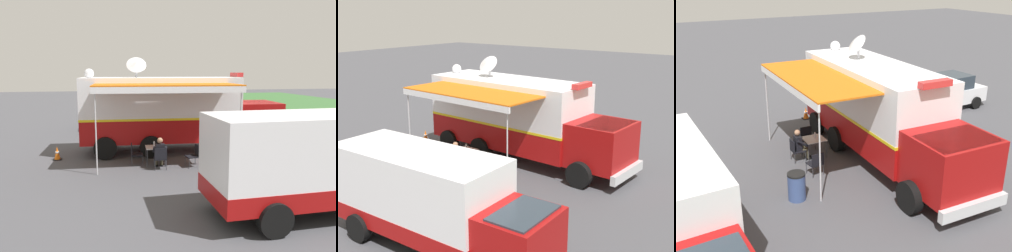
# 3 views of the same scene
# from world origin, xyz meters

# --- Properties ---
(ground_plane) EXTENTS (100.00, 100.00, 0.00)m
(ground_plane) POSITION_xyz_m (0.00, 0.00, 0.00)
(ground_plane) COLOR #47474C
(lot_stripe) EXTENTS (0.33, 4.80, 0.01)m
(lot_stripe) POSITION_xyz_m (-3.28, 1.61, 0.00)
(lot_stripe) COLOR silver
(lot_stripe) RESTS_ON ground
(command_truck) EXTENTS (5.10, 9.59, 4.53)m
(command_truck) POSITION_xyz_m (0.07, 0.75, 1.94)
(command_truck) COLOR #9E0F0F
(command_truck) RESTS_ON ground
(folding_table) EXTENTS (0.83, 0.83, 0.73)m
(folding_table) POSITION_xyz_m (2.23, -0.54, 0.67)
(folding_table) COLOR silver
(folding_table) RESTS_ON ground
(water_bottle) EXTENTS (0.07, 0.07, 0.22)m
(water_bottle) POSITION_xyz_m (2.16, -0.59, 0.83)
(water_bottle) COLOR silver
(water_bottle) RESTS_ON folding_table
(folding_chair_at_table) EXTENTS (0.50, 0.50, 0.87)m
(folding_chair_at_table) POSITION_xyz_m (3.03, -0.47, 0.51)
(folding_chair_at_table) COLOR black
(folding_chair_at_table) RESTS_ON ground
(folding_chair_beside_table) EXTENTS (0.50, 0.50, 0.87)m
(folding_chair_beside_table) POSITION_xyz_m (2.13, -1.39, 0.51)
(folding_chair_beside_table) COLOR black
(folding_chair_beside_table) RESTS_ON ground
(folding_chair_spare_by_truck) EXTENTS (0.53, 0.53, 0.87)m
(folding_chair_spare_by_truck) POSITION_xyz_m (2.84, 0.95, 0.51)
(folding_chair_spare_by_truck) COLOR black
(folding_chair_spare_by_truck) RESTS_ON ground
(seated_responder) EXTENTS (0.67, 0.57, 1.25)m
(seated_responder) POSITION_xyz_m (2.84, -0.47, 0.65)
(seated_responder) COLOR black
(seated_responder) RESTS_ON ground
(trash_bin) EXTENTS (0.57, 0.57, 0.91)m
(trash_bin) POSITION_xyz_m (4.07, 2.10, 0.46)
(trash_bin) COLOR #384C7F
(trash_bin) RESTS_ON ground
(traffic_cone) EXTENTS (0.36, 0.36, 0.58)m
(traffic_cone) POSITION_xyz_m (0.76, -4.62, 0.28)
(traffic_cone) COLOR black
(traffic_cone) RESTS_ON ground
(car_behind_truck) EXTENTS (4.25, 2.11, 1.76)m
(car_behind_truck) POSITION_xyz_m (-6.36, -2.59, 0.88)
(car_behind_truck) COLOR silver
(car_behind_truck) RESTS_ON ground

